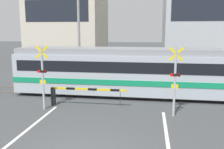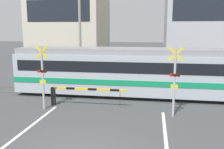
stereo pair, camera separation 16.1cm
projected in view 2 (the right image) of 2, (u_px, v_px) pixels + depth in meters
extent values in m
cube|color=#5B564C|center=(115.00, 97.00, 15.28)|extent=(50.00, 0.10, 0.08)
cube|color=#5B564C|center=(118.00, 91.00, 16.67)|extent=(50.00, 0.10, 0.08)
cube|color=white|center=(8.00, 144.00, 9.01)|extent=(0.14, 9.00, 0.01)
cube|color=#ADB7C1|center=(142.00, 73.00, 15.47)|extent=(15.65, 2.79, 2.37)
cube|color=gray|center=(142.00, 51.00, 15.24)|extent=(15.49, 2.45, 0.36)
cube|color=#148C59|center=(142.00, 79.00, 15.54)|extent=(15.67, 2.84, 0.32)
cube|color=black|center=(142.00, 65.00, 15.38)|extent=(15.02, 2.83, 0.64)
cube|color=black|center=(24.00, 62.00, 16.67)|extent=(0.03, 1.95, 0.80)
cylinder|color=black|center=(64.00, 89.00, 15.75)|extent=(0.76, 0.12, 0.76)
cylinder|color=black|center=(71.00, 84.00, 17.15)|extent=(0.76, 0.12, 0.76)
cylinder|color=black|center=(220.00, 90.00, 15.56)|extent=(0.76, 0.12, 0.76)
cube|color=black|center=(53.00, 96.00, 13.63)|extent=(0.20, 0.20, 0.99)
cube|color=yellow|center=(89.00, 89.00, 13.22)|extent=(4.00, 0.09, 0.09)
cube|color=black|center=(71.00, 88.00, 13.38)|extent=(0.48, 0.10, 0.10)
cube|color=black|center=(92.00, 89.00, 13.19)|extent=(0.48, 0.10, 0.10)
cube|color=black|center=(115.00, 90.00, 12.99)|extent=(0.48, 0.10, 0.10)
cylinder|color=black|center=(120.00, 99.00, 13.02)|extent=(0.02, 0.02, 0.77)
cube|color=black|center=(164.00, 79.00, 18.37)|extent=(0.20, 0.20, 0.99)
cube|color=yellow|center=(137.00, 72.00, 18.62)|extent=(4.00, 0.09, 0.09)
cube|color=black|center=(150.00, 73.00, 18.45)|extent=(0.48, 0.10, 0.10)
cube|color=black|center=(134.00, 72.00, 18.65)|extent=(0.48, 0.10, 0.10)
cube|color=black|center=(118.00, 72.00, 18.85)|extent=(0.48, 0.10, 0.10)
cylinder|color=black|center=(115.00, 77.00, 18.97)|extent=(0.02, 0.02, 0.77)
cylinder|color=#B2B2B7|center=(43.00, 79.00, 12.73)|extent=(0.11, 0.11, 3.23)
cube|color=yellow|center=(41.00, 52.00, 12.49)|extent=(0.68, 0.04, 0.68)
cube|color=yellow|center=(41.00, 52.00, 12.49)|extent=(0.68, 0.04, 0.68)
cube|color=black|center=(42.00, 71.00, 12.66)|extent=(0.44, 0.12, 0.12)
cylinder|color=red|center=(39.00, 71.00, 12.61)|extent=(0.15, 0.03, 0.15)
cylinder|color=#4C0C0C|center=(45.00, 71.00, 12.56)|extent=(0.15, 0.03, 0.15)
cube|color=yellow|center=(43.00, 82.00, 12.73)|extent=(0.32, 0.03, 0.20)
cylinder|color=#B2B2B7|center=(174.00, 83.00, 11.65)|extent=(0.11, 0.11, 3.23)
cube|color=yellow|center=(176.00, 54.00, 11.42)|extent=(0.68, 0.04, 0.68)
cube|color=yellow|center=(176.00, 54.00, 11.42)|extent=(0.68, 0.04, 0.68)
cube|color=black|center=(175.00, 75.00, 11.58)|extent=(0.44, 0.12, 0.12)
cylinder|color=red|center=(171.00, 75.00, 11.54)|extent=(0.15, 0.03, 0.15)
cylinder|color=#4C0C0C|center=(179.00, 75.00, 11.48)|extent=(0.15, 0.03, 0.15)
cube|color=yellow|center=(174.00, 87.00, 11.66)|extent=(0.32, 0.03, 0.20)
cylinder|color=brown|center=(140.00, 72.00, 22.04)|extent=(0.13, 0.13, 0.78)
cylinder|color=brown|center=(142.00, 72.00, 22.02)|extent=(0.13, 0.13, 0.78)
cube|color=#B7B7BC|center=(141.00, 64.00, 21.91)|extent=(0.38, 0.22, 0.62)
sphere|color=#997056|center=(141.00, 60.00, 21.83)|extent=(0.21, 0.21, 0.21)
cube|color=beige|center=(70.00, 18.00, 28.88)|extent=(7.92, 7.69, 10.90)
cube|color=#1E232D|center=(58.00, 11.00, 25.04)|extent=(6.65, 0.03, 2.18)
cube|color=#B2B7BC|center=(193.00, 17.00, 26.63)|extent=(5.80, 7.69, 10.89)
cube|color=#1E232D|center=(200.00, 9.00, 22.79)|extent=(4.87, 0.03, 2.18)
cylinder|color=gray|center=(80.00, 27.00, 21.30)|extent=(0.22, 0.22, 8.60)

